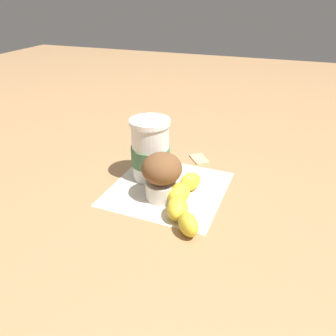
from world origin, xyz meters
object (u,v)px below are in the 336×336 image
(coffee_cup, at_px, (150,150))
(muffin, at_px, (162,175))
(banana, at_px, (183,201))
(sugar_packet, at_px, (199,158))

(coffee_cup, relative_size, muffin, 1.39)
(muffin, height_order, banana, muffin)
(banana, height_order, sugar_packet, banana)
(coffee_cup, xyz_separation_m, muffin, (0.05, -0.07, -0.01))
(banana, relative_size, sugar_packet, 3.72)
(muffin, relative_size, sugar_packet, 1.86)
(coffee_cup, distance_m, banana, 0.14)
(coffee_cup, relative_size, banana, 0.70)
(muffin, bearing_deg, banana, -26.59)
(muffin, bearing_deg, sugar_packet, 81.69)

